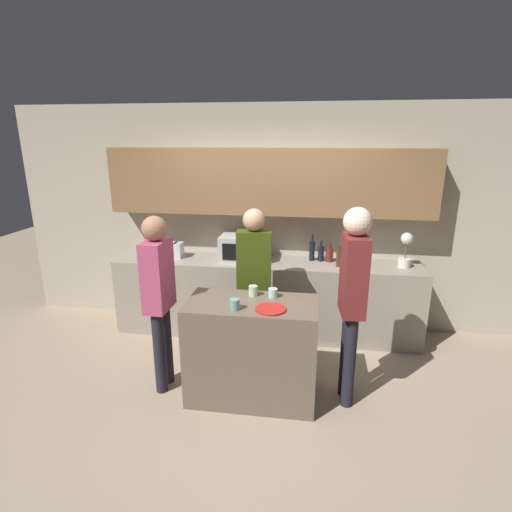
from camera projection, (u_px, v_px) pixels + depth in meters
name	position (u px, v px, depth m)	size (l,w,h in m)	color
ground_plane	(247.00, 400.00, 3.65)	(14.00, 14.00, 0.00)	gray
back_wall	(269.00, 205.00, 4.79)	(6.40, 0.40, 2.70)	#B2A893
back_counter	(266.00, 297.00, 4.84)	(3.60, 0.62, 0.91)	gray
kitchen_island	(252.00, 350.00, 3.60)	(1.15, 0.58, 0.93)	brown
microwave	(243.00, 248.00, 4.71)	(0.52, 0.39, 0.30)	#B7BABC
toaster	(172.00, 250.00, 4.85)	(0.26, 0.16, 0.18)	silver
potted_plant	(406.00, 250.00, 4.44)	(0.14, 0.14, 0.39)	silver
bottle_0	(312.00, 250.00, 4.70)	(0.06, 0.06, 0.32)	black
bottle_1	(321.00, 253.00, 4.69)	(0.07, 0.07, 0.24)	black
bottle_2	(329.00, 254.00, 4.67)	(0.09, 0.09, 0.23)	maroon
bottle_3	(339.00, 259.00, 4.49)	(0.07, 0.07, 0.23)	#472814
plate_on_island	(271.00, 309.00, 3.32)	(0.26, 0.26, 0.01)	red
cup_0	(273.00, 293.00, 3.57)	(0.08, 0.08, 0.08)	#A5D2C6
cup_1	(253.00, 291.00, 3.61)	(0.08, 0.08, 0.09)	#AAD5A2
cup_2	(235.00, 304.00, 3.31)	(0.08, 0.08, 0.09)	#61A390
person_left	(159.00, 290.00, 3.59)	(0.22, 0.35, 1.67)	black
person_center	(353.00, 290.00, 3.37)	(0.23, 0.35, 1.78)	black
person_right	(254.00, 275.00, 3.98)	(0.36, 0.23, 1.66)	black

